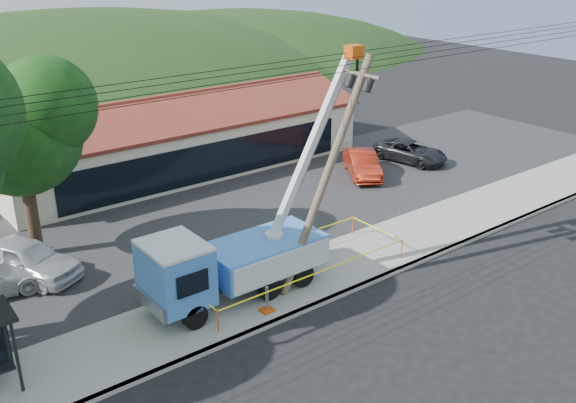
% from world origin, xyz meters
% --- Properties ---
extents(ground, '(120.00, 120.00, 0.00)m').
position_xyz_m(ground, '(0.00, 0.00, 0.00)').
color(ground, black).
rests_on(ground, ground).
extents(curb, '(60.00, 0.25, 0.15)m').
position_xyz_m(curb, '(0.00, 2.10, 0.07)').
color(curb, gray).
rests_on(curb, ground).
extents(sidewalk, '(60.00, 4.00, 0.15)m').
position_xyz_m(sidewalk, '(0.00, 4.00, 0.07)').
color(sidewalk, gray).
rests_on(sidewalk, ground).
extents(parking_lot, '(60.00, 12.00, 0.10)m').
position_xyz_m(parking_lot, '(0.00, 12.00, 0.05)').
color(parking_lot, '#28282B').
rests_on(parking_lot, ground).
extents(strip_mall, '(22.50, 8.53, 4.67)m').
position_xyz_m(strip_mall, '(4.00, 19.98, 1.88)').
color(strip_mall, beige).
rests_on(strip_mall, ground).
extents(tree_lot, '(6.30, 5.60, 8.94)m').
position_xyz_m(tree_lot, '(-7.00, 13.00, 6.21)').
color(tree_lot, '#332316').
rests_on(tree_lot, ground).
extents(hill_center, '(89.60, 64.00, 32.00)m').
position_xyz_m(hill_center, '(10.00, 55.00, 0.00)').
color(hill_center, '#1E3814').
rests_on(hill_center, ground).
extents(hill_east, '(72.80, 52.00, 26.00)m').
position_xyz_m(hill_east, '(30.00, 55.00, 0.00)').
color(hill_east, '#1E3814').
rests_on(hill_east, ground).
extents(utility_truck, '(9.77, 4.00, 9.20)m').
position_xyz_m(utility_truck, '(-2.15, 4.56, 1.76)').
color(utility_truck, black).
rests_on(utility_truck, ground).
extents(leaning_pole, '(4.48, 1.79, 9.08)m').
position_xyz_m(leaning_pole, '(1.86, 3.45, 5.09)').
color(leaning_pole, brown).
rests_on(leaning_pole, ground).
extents(caution_tape, '(9.53, 3.19, 0.92)m').
position_xyz_m(caution_tape, '(0.80, 4.30, 0.83)').
color(caution_tape, '#D74B0B').
rests_on(caution_tape, ground).
extents(car_silver, '(4.11, 5.30, 1.69)m').
position_xyz_m(car_silver, '(-8.00, 11.16, 0.00)').
color(car_silver, silver).
rests_on(car_silver, ground).
extents(car_red, '(3.74, 4.66, 1.49)m').
position_xyz_m(car_red, '(11.72, 11.64, 0.00)').
color(car_red, maroon).
rests_on(car_red, ground).
extents(car_dark, '(3.08, 5.08, 1.32)m').
position_xyz_m(car_dark, '(16.00, 11.72, 0.00)').
color(car_dark, black).
rests_on(car_dark, ground).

